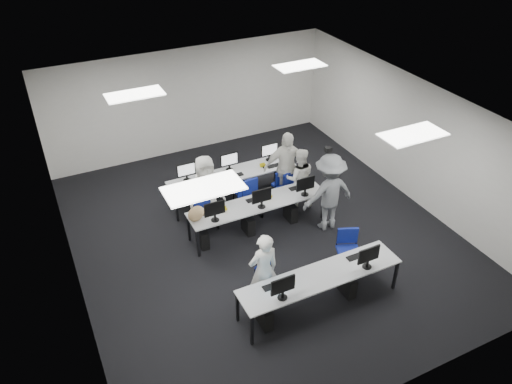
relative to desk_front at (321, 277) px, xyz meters
name	(u,v)px	position (x,y,z in m)	size (l,w,h in m)	color
room	(262,178)	(0.00, 2.40, 0.82)	(9.00, 9.02, 3.00)	black
ceiling_panels	(263,113)	(0.00, 2.40, 2.30)	(5.20, 4.60, 0.02)	white
desk_front	(321,277)	(0.00, 0.00, 0.00)	(3.20, 0.70, 0.73)	silver
desk_mid	(258,205)	(0.00, 2.60, 0.00)	(3.20, 0.70, 0.73)	silver
desk_back	(233,175)	(0.00, 4.00, 0.00)	(3.20, 0.70, 0.73)	silver
equipment_front	(311,294)	(-0.19, -0.02, -0.32)	(2.51, 0.41, 1.19)	#0D69B3
equipment_mid	(251,219)	(-0.19, 2.58, -0.32)	(2.91, 0.41, 1.19)	white
equipment_back	(240,184)	(0.19, 4.02, -0.32)	(2.91, 0.41, 1.19)	white
chair_0	(269,290)	(-0.81, 0.49, -0.41)	(0.55, 0.57, 0.86)	navy
chair_1	(347,258)	(1.05, 0.58, -0.39)	(0.59, 0.62, 0.91)	navy
chair_2	(206,218)	(-1.05, 3.17, -0.41)	(0.50, 0.53, 0.86)	navy
chair_3	(250,207)	(0.04, 3.11, -0.40)	(0.54, 0.57, 0.89)	navy
chair_4	(286,194)	(1.08, 3.25, -0.41)	(0.54, 0.56, 0.84)	navy
chair_5	(202,214)	(-1.06, 3.35, -0.42)	(0.51, 0.54, 0.83)	navy
chair_6	(246,198)	(0.11, 3.47, -0.39)	(0.49, 0.53, 0.91)	navy
chair_7	(284,191)	(1.08, 3.36, -0.40)	(0.56, 0.59, 0.90)	navy
handbag	(196,214)	(-1.45, 2.60, 0.21)	(0.40, 0.26, 0.33)	#9B7A50
student_0	(263,270)	(-0.93, 0.51, 0.13)	(0.59, 0.39, 1.62)	white
student_1	(299,178)	(1.32, 3.06, 0.08)	(0.74, 0.58, 1.52)	white
student_2	(206,191)	(-0.93, 3.38, 0.18)	(0.84, 0.55, 1.72)	white
student_3	(286,168)	(1.11, 3.35, 0.25)	(1.09, 0.46, 1.87)	white
photographer	(329,193)	(1.46, 2.00, 0.25)	(1.21, 0.69, 1.87)	slate
dslr_camera	(328,150)	(1.46, 2.18, 1.25)	(0.14, 0.18, 0.10)	black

